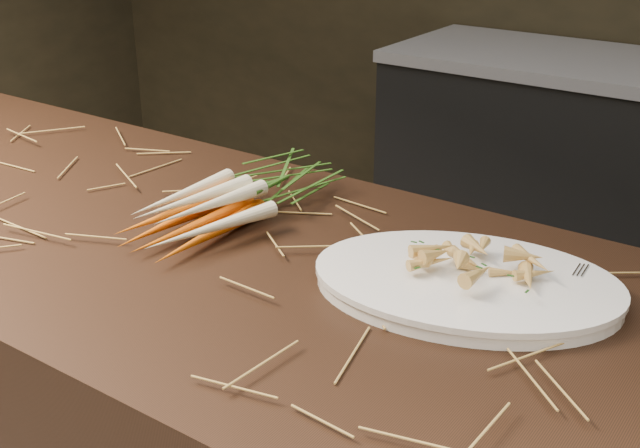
{
  "coord_description": "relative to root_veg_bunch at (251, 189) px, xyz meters",
  "views": [
    {
      "loc": [
        0.83,
        -0.5,
        1.42
      ],
      "look_at": [
        0.24,
        0.34,
        0.96
      ],
      "focal_mm": 45.0,
      "sensor_mm": 36.0,
      "label": 1
    }
  ],
  "objects": [
    {
      "name": "straw_bedding",
      "position": [
        -0.04,
        -0.12,
        -0.03
      ],
      "size": [
        1.4,
        0.6,
        0.02
      ],
      "primitive_type": null,
      "color": "#A98A3C",
      "rests_on": "main_counter"
    },
    {
      "name": "serving_fork",
      "position": [
        0.55,
        -0.02,
        -0.02
      ],
      "size": [
        0.03,
        0.15,
        0.0
      ],
      "primitive_type": "cube",
      "rotation": [
        0.0,
        0.0,
        0.08
      ],
      "color": "silver",
      "rests_on": "serving_platter"
    },
    {
      "name": "serving_platter",
      "position": [
        0.41,
        -0.05,
        -0.03
      ],
      "size": [
        0.46,
        0.38,
        0.02
      ],
      "primitive_type": null,
      "rotation": [
        0.0,
        0.0,
        0.31
      ],
      "color": "white",
      "rests_on": "main_counter"
    },
    {
      "name": "roasted_veg_heap",
      "position": [
        0.41,
        -0.05,
        0.0
      ],
      "size": [
        0.23,
        0.2,
        0.04
      ],
      "primitive_type": null,
      "rotation": [
        0.0,
        0.0,
        0.31
      ],
      "color": "tan",
      "rests_on": "serving_platter"
    },
    {
      "name": "root_veg_bunch",
      "position": [
        0.0,
        0.0,
        0.0
      ],
      "size": [
        0.16,
        0.45,
        0.08
      ],
      "rotation": [
        0.0,
        0.0,
        -0.08
      ],
      "color": "#CD4708",
      "rests_on": "main_counter"
    }
  ]
}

